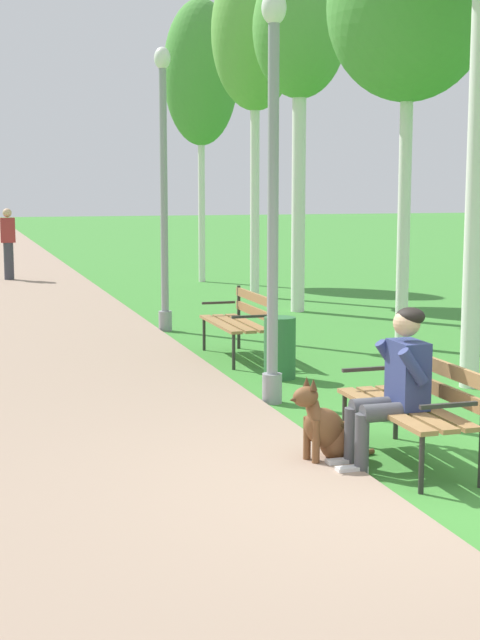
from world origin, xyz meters
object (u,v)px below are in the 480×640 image
Objects in this scene: park_bench_mid at (241,318)px; lamp_post_near at (273,195)px; birch_tree_fifth at (255,35)px; park_bench_near at (415,400)px; birch_tree_third at (409,7)px; pedestrian_distant at (8,244)px; lamp_post_mid at (164,187)px; person_seated_on_near_bench at (395,381)px; dog_brown at (330,431)px; litter_bin at (280,348)px; birch_tree_fourth at (300,35)px; birch_tree_sixth at (201,74)px.

park_bench_mid is 0.37× the size of lamp_post_near.
park_bench_near is at bearing -101.32° from birch_tree_fifth.
birch_tree_third is 3.44× the size of pedestrian_distant.
pedestrian_distant is at bearing 102.48° from lamp_post_mid.
park_bench_mid is 0.23× the size of birch_tree_fifth.
birch_tree_fifth reaches higher than lamp_post_near.
person_seated_on_near_bench is at bearing -82.55° from pedestrian_distant.
park_bench_mid reaches higher than dog_brown.
birch_tree_third is 0.88× the size of birch_tree_fifth.
person_seated_on_near_bench is 15.61m from pedestrian_distant.
pedestrian_distant is at bearing 113.35° from birch_tree_third.
birch_tree_third is 4.89m from litter_bin.
lamp_post_near is 4.44m from birch_tree_third.
birch_tree_fourth is (2.46, 8.76, 3.96)m from person_seated_on_near_bench.
pedestrian_distant reaches higher than person_seated_on_near_bench.
lamp_post_mid is 5.92× the size of litter_bin.
lamp_post_mid reaches higher than lamp_post_near.
person_seated_on_near_bench is 0.20× the size of birch_tree_sixth.
birch_tree_third is 0.96× the size of birch_tree_fourth.
litter_bin is at bearing -105.70° from birch_tree_fifth.
birch_tree_third reaches higher than dog_brown.
birch_tree_third is at bearing 62.87° from person_seated_on_near_bench.
lamp_post_near reaches higher than park_bench_mid.
dog_brown is at bearing -91.78° from lamp_post_mid.
pedestrian_distant reaches higher than park_bench_near.
park_bench_mid is 4.79m from person_seated_on_near_bench.
park_bench_near is 0.91× the size of pedestrian_distant.
litter_bin is at bearing 77.60° from dog_brown.
park_bench_mid is 1.33m from litter_bin.
pedestrian_distant is (-4.48, 6.72, -3.80)m from birch_tree_fourth.
birch_tree_sixth is at bearing 71.04° from lamp_post_mid.
park_bench_near is 15.59m from pedestrian_distant.
birch_tree_fourth is at bearing -88.51° from birch_tree_fifth.
lamp_post_mid is at bearing 90.14° from lamp_post_near.
lamp_post_mid is at bearing 91.63° from person_seated_on_near_bench.
birch_tree_sixth is (2.36, 6.87, 2.44)m from lamp_post_mid.
lamp_post_near is at bearing -89.86° from lamp_post_mid.
lamp_post_mid is at bearing -108.96° from birch_tree_sixth.
pedestrian_distant is (-1.82, 8.21, -1.30)m from lamp_post_mid.
park_bench_near is 9.89m from birch_tree_fourth.
lamp_post_near is at bearing -106.66° from birch_tree_fifth.
lamp_post_near reaches higher than litter_bin.
pedestrian_distant reaches higher than park_bench_mid.
birch_tree_fifth reaches higher than birch_tree_sixth.
birch_tree_third reaches higher than park_bench_near.
litter_bin is (0.47, 1.13, -1.72)m from lamp_post_near.
birch_tree_fifth reaches higher than pedestrian_distant.
park_bench_near is 0.25× the size of birch_tree_fourth.
birch_tree_fifth is (2.60, 8.68, 2.90)m from lamp_post_near.
birch_tree_third reaches higher than person_seated_on_near_bench.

